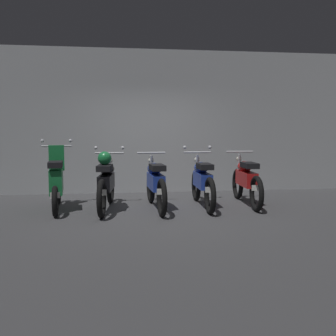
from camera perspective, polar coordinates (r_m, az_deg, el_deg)
ground_plane at (r=6.78m, az=-1.77°, el=-6.57°), size 80.00×80.00×0.00m
back_wall at (r=8.86m, az=-3.17°, el=7.07°), size 16.00×0.30×3.32m
motorbike_slot_0 at (r=7.09m, az=-16.76°, el=-1.95°), size 0.59×1.68×1.29m
motorbike_slot_1 at (r=6.86m, az=-9.45°, el=-2.03°), size 0.59×1.95×1.15m
motorbike_slot_2 at (r=6.87m, az=-1.93°, el=-2.26°), size 0.56×1.95×1.03m
motorbike_slot_3 at (r=7.10m, az=5.28°, el=-2.01°), size 0.59×1.95×1.15m
motorbike_slot_4 at (r=7.45m, az=11.90°, el=-1.77°), size 0.56×1.95×1.03m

